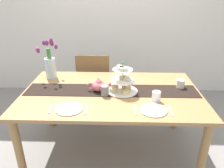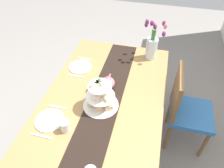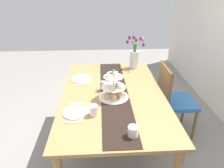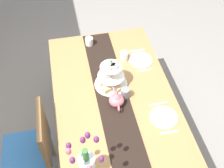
# 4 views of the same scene
# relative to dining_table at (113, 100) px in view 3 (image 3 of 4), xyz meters

# --- Properties ---
(ground_plane) EXTENTS (8.00, 8.00, 0.00)m
(ground_plane) POSITION_rel_dining_table_xyz_m (0.00, 0.00, -0.65)
(ground_plane) COLOR gray
(dining_table) EXTENTS (1.72, 1.04, 0.74)m
(dining_table) POSITION_rel_dining_table_xyz_m (0.00, 0.00, 0.00)
(dining_table) COLOR #A37747
(dining_table) RESTS_ON ground_plane
(chair_left) EXTENTS (0.42, 0.42, 0.91)m
(chair_left) POSITION_rel_dining_table_xyz_m (-0.26, 0.75, -0.14)
(chair_left) COLOR brown
(chair_left) RESTS_ON ground_plane
(table_runner) EXTENTS (1.69, 0.28, 0.00)m
(table_runner) POSITION_rel_dining_table_xyz_m (0.00, 0.02, 0.09)
(table_runner) COLOR black
(table_runner) RESTS_ON dining_table
(tiered_cake_stand) EXTENTS (0.30, 0.30, 0.30)m
(tiered_cake_stand) POSITION_rel_dining_table_xyz_m (0.10, 0.01, 0.18)
(tiered_cake_stand) COLOR beige
(tiered_cake_stand) RESTS_ON table_runner
(teapot) EXTENTS (0.24, 0.13, 0.14)m
(teapot) POSITION_rel_dining_table_xyz_m (-0.13, 0.00, 0.15)
(teapot) COLOR #D66B75
(teapot) RESTS_ON table_runner
(tulip_vase) EXTENTS (0.21, 0.22, 0.45)m
(tulip_vase) POSITION_rel_dining_table_xyz_m (-0.69, 0.33, 0.25)
(tulip_vase) COLOR silver
(tulip_vase) RESTS_ON dining_table
(cream_jug) EXTENTS (0.08, 0.08, 0.08)m
(cream_jug) POSITION_rel_dining_table_xyz_m (0.70, 0.11, 0.13)
(cream_jug) COLOR white
(cream_jug) RESTS_ON dining_table
(dinner_plate_left) EXTENTS (0.23, 0.23, 0.01)m
(dinner_plate_left) POSITION_rel_dining_table_xyz_m (-0.34, -0.35, 0.09)
(dinner_plate_left) COLOR white
(dinner_plate_left) RESTS_ON dining_table
(fork_left) EXTENTS (0.02, 0.15, 0.01)m
(fork_left) POSITION_rel_dining_table_xyz_m (-0.49, -0.35, 0.09)
(fork_left) COLOR silver
(fork_left) RESTS_ON dining_table
(knife_left) EXTENTS (0.02, 0.17, 0.01)m
(knife_left) POSITION_rel_dining_table_xyz_m (-0.20, -0.35, 0.09)
(knife_left) COLOR silver
(knife_left) RESTS_ON dining_table
(dinner_plate_right) EXTENTS (0.23, 0.23, 0.01)m
(dinner_plate_right) POSITION_rel_dining_table_xyz_m (0.36, -0.35, 0.09)
(dinner_plate_right) COLOR white
(dinner_plate_right) RESTS_ON dining_table
(fork_right) EXTENTS (0.02, 0.15, 0.01)m
(fork_right) POSITION_rel_dining_table_xyz_m (0.21, -0.35, 0.09)
(fork_right) COLOR silver
(fork_right) RESTS_ON dining_table
(knife_right) EXTENTS (0.01, 0.17, 0.01)m
(knife_right) POSITION_rel_dining_table_xyz_m (0.50, -0.35, 0.09)
(knife_right) COLOR silver
(knife_right) RESTS_ON dining_table
(mug_grey) EXTENTS (0.08, 0.08, 0.09)m
(mug_grey) POSITION_rel_dining_table_xyz_m (-0.06, -0.09, 0.14)
(mug_grey) COLOR slate
(mug_grey) RESTS_ON table_runner
(mug_white_text) EXTENTS (0.08, 0.08, 0.09)m
(mug_white_text) POSITION_rel_dining_table_xyz_m (0.40, -0.19, 0.14)
(mug_white_text) COLOR white
(mug_white_text) RESTS_ON dining_table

